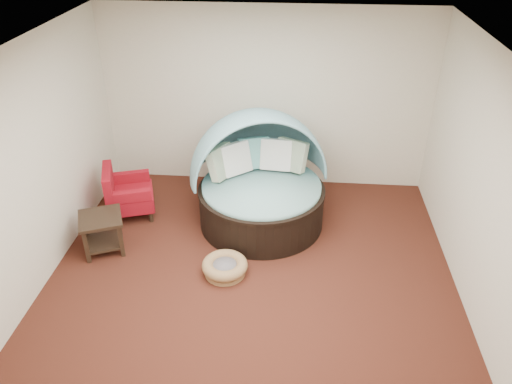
# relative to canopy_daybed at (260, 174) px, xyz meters

# --- Properties ---
(floor) EXTENTS (5.00, 5.00, 0.00)m
(floor) POSITION_rel_canopy_daybed_xyz_m (0.00, -1.34, -0.75)
(floor) COLOR #4C2015
(floor) RESTS_ON ground
(wall_back) EXTENTS (5.00, 0.00, 5.00)m
(wall_back) POSITION_rel_canopy_daybed_xyz_m (0.00, 1.16, 0.65)
(wall_back) COLOR beige
(wall_back) RESTS_ON floor
(wall_front) EXTENTS (5.00, 0.00, 5.00)m
(wall_front) POSITION_rel_canopy_daybed_xyz_m (0.00, -3.84, 0.65)
(wall_front) COLOR beige
(wall_front) RESTS_ON floor
(wall_left) EXTENTS (0.00, 5.00, 5.00)m
(wall_left) POSITION_rel_canopy_daybed_xyz_m (-2.50, -1.34, 0.65)
(wall_left) COLOR beige
(wall_left) RESTS_ON floor
(wall_right) EXTENTS (0.00, 5.00, 5.00)m
(wall_right) POSITION_rel_canopy_daybed_xyz_m (2.50, -1.34, 0.65)
(wall_right) COLOR beige
(wall_right) RESTS_ON floor
(ceiling) EXTENTS (5.00, 5.00, 0.00)m
(ceiling) POSITION_rel_canopy_daybed_xyz_m (0.00, -1.34, 2.05)
(ceiling) COLOR white
(ceiling) RESTS_ON wall_back
(canopy_daybed) EXTENTS (2.25, 2.21, 1.62)m
(canopy_daybed) POSITION_rel_canopy_daybed_xyz_m (0.00, 0.00, 0.00)
(canopy_daybed) COLOR black
(canopy_daybed) RESTS_ON floor
(pet_basket) EXTENTS (0.69, 0.69, 0.20)m
(pet_basket) POSITION_rel_canopy_daybed_xyz_m (-0.33, -1.26, -0.65)
(pet_basket) COLOR olive
(pet_basket) RESTS_ON floor
(red_armchair) EXTENTS (0.84, 0.84, 0.78)m
(red_armchair) POSITION_rel_canopy_daybed_xyz_m (-1.95, -0.06, -0.39)
(red_armchair) COLOR black
(red_armchair) RESTS_ON floor
(side_table) EXTENTS (0.70, 0.70, 0.52)m
(side_table) POSITION_rel_canopy_daybed_xyz_m (-2.00, -0.91, -0.42)
(side_table) COLOR black
(side_table) RESTS_ON floor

